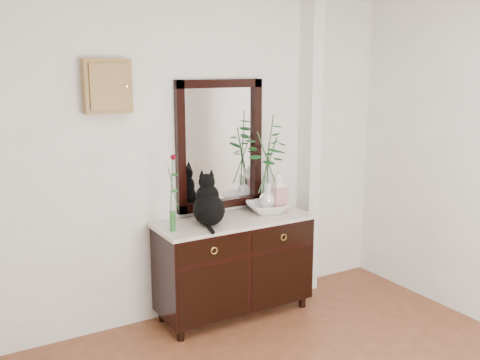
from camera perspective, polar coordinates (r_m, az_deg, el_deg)
wall_back at (r=4.52m, az=-3.35°, el=2.53°), size 3.60×0.04×2.70m
pilaster at (r=4.98m, az=7.39°, el=3.34°), size 0.12×0.20×2.70m
sideboard at (r=4.58m, az=-0.64°, el=-8.70°), size 1.33×0.52×0.82m
wall_mirror at (r=4.54m, az=-2.16°, el=3.73°), size 0.80×0.06×1.10m
key_cabinet at (r=4.10m, az=-13.97°, el=9.67°), size 0.35×0.10×0.40m
cat at (r=4.26m, az=-3.35°, el=-2.09°), size 0.38×0.42×0.41m
lotus_bowl at (r=4.65m, az=2.94°, el=-2.93°), size 0.45×0.45×0.09m
vase_branches at (r=4.56m, az=2.99°, el=1.88°), size 0.43×0.43×0.84m
bud_vase_rose at (r=4.09m, az=-7.27°, el=-1.33°), size 0.09×0.09×0.61m
ginger_jar at (r=4.66m, az=4.08°, el=-1.25°), size 0.14×0.14×0.35m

